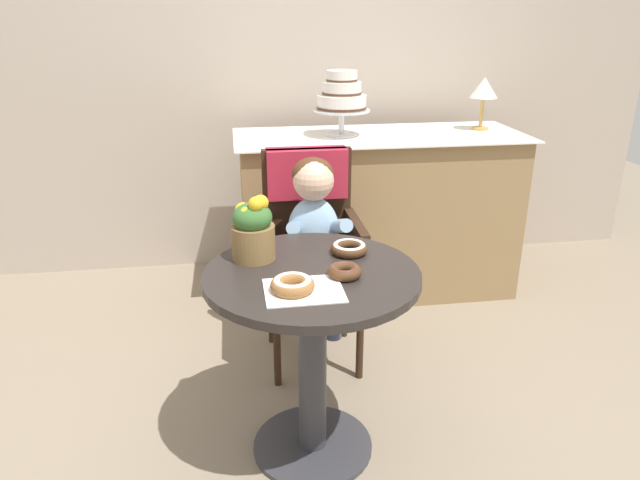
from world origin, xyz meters
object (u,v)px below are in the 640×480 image
at_px(cafe_table, 312,328).
at_px(flower_vase, 253,229).
at_px(wicker_chair, 310,223).
at_px(donut_mid, 349,248).
at_px(table_lamp, 484,90).
at_px(donut_front, 344,271).
at_px(tiered_cake_stand, 342,97).
at_px(donut_side, 292,284).
at_px(seated_child, 315,227).

distance_m(cafe_table, flower_vase, 0.39).
distance_m(wicker_chair, donut_mid, 0.57).
bearing_deg(wicker_chair, flower_vase, -110.54).
height_order(cafe_table, table_lamp, table_lamp).
bearing_deg(flower_vase, donut_front, -35.00).
bearing_deg(tiered_cake_stand, wicker_chair, -112.51).
xyz_separation_m(donut_front, tiered_cake_stand, (0.24, 1.36, 0.36)).
bearing_deg(tiered_cake_stand, cafe_table, -104.54).
distance_m(wicker_chair, donut_side, 0.85).
relative_size(wicker_chair, table_lamp, 3.35).
distance_m(donut_front, tiered_cake_stand, 1.42).
relative_size(donut_front, flower_vase, 0.48).
relative_size(flower_vase, tiered_cake_stand, 0.68).
height_order(seated_child, donut_side, seated_child).
distance_m(wicker_chair, flower_vase, 0.64).
bearing_deg(donut_front, flower_vase, 145.00).
bearing_deg(donut_front, table_lamp, 53.72).
xyz_separation_m(wicker_chair, donut_side, (-0.16, -0.83, 0.10)).
bearing_deg(cafe_table, seated_child, 80.97).
bearing_deg(donut_front, donut_side, -155.24).
relative_size(cafe_table, table_lamp, 2.53).
distance_m(seated_child, flower_vase, 0.50).
bearing_deg(tiered_cake_stand, table_lamp, 4.20).
bearing_deg(flower_vase, tiered_cake_stand, 65.89).
height_order(seated_child, table_lamp, table_lamp).
bearing_deg(table_lamp, donut_mid, -128.80).
height_order(donut_side, table_lamp, table_lamp).
distance_m(cafe_table, donut_mid, 0.31).
distance_m(donut_mid, table_lamp, 1.62).
relative_size(tiered_cake_stand, table_lamp, 1.18).
xyz_separation_m(seated_child, table_lamp, (1.05, 0.82, 0.44)).
height_order(donut_mid, flower_vase, flower_vase).
xyz_separation_m(wicker_chair, table_lamp, (1.05, 0.67, 0.48)).
distance_m(seated_child, donut_side, 0.70).
bearing_deg(donut_front, wicker_chair, 90.98).
relative_size(seated_child, flower_vase, 3.16).
bearing_deg(donut_front, donut_mid, 74.36).
distance_m(flower_vase, table_lamp, 1.82).
xyz_separation_m(wicker_chair, seated_child, (0.00, -0.16, 0.04)).
relative_size(seated_child, donut_side, 5.32).
height_order(wicker_chair, flower_vase, wicker_chair).
relative_size(cafe_table, wicker_chair, 0.75).
bearing_deg(wicker_chair, table_lamp, 37.64).
bearing_deg(cafe_table, donut_mid, 41.34).
relative_size(cafe_table, donut_side, 5.28).
relative_size(flower_vase, table_lamp, 0.81).
relative_size(donut_front, donut_mid, 0.85).
distance_m(tiered_cake_stand, table_lamp, 0.80).
height_order(cafe_table, seated_child, seated_child).
relative_size(wicker_chair, donut_mid, 7.31).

